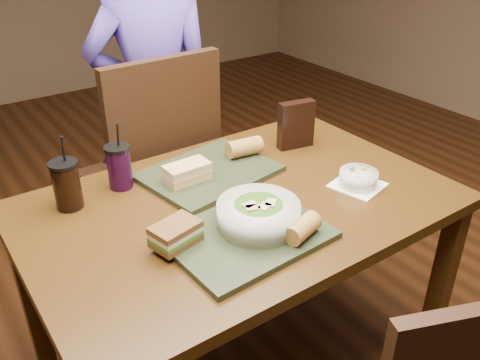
% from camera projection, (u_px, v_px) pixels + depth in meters
% --- Properties ---
extents(dining_table, '(1.30, 0.85, 0.75)m').
position_uv_depth(dining_table, '(240.00, 224.00, 1.61)').
color(dining_table, '#3E260C').
rests_on(dining_table, ground).
extents(chair_far, '(0.48, 0.48, 1.08)m').
position_uv_depth(chair_far, '(157.00, 168.00, 2.08)').
color(chair_far, black).
rests_on(chair_far, ground).
extents(diner, '(0.65, 0.52, 1.54)m').
position_uv_depth(diner, '(155.00, 105.00, 2.23)').
color(diner, '#4A3696').
rests_on(diner, ground).
extents(tray_near, '(0.44, 0.34, 0.02)m').
position_uv_depth(tray_near, '(246.00, 235.00, 1.39)').
color(tray_near, '#232B19').
rests_on(tray_near, dining_table).
extents(tray_far, '(0.47, 0.38, 0.02)m').
position_uv_depth(tray_far, '(209.00, 172.00, 1.71)').
color(tray_far, '#232B19').
rests_on(tray_far, dining_table).
extents(salad_bowl, '(0.23, 0.23, 0.08)m').
position_uv_depth(salad_bowl, '(258.00, 213.00, 1.40)').
color(salad_bowl, silver).
rests_on(salad_bowl, tray_near).
extents(soup_bowl, '(0.18, 0.18, 0.06)m').
position_uv_depth(soup_bowl, '(358.00, 178.00, 1.63)').
color(soup_bowl, white).
rests_on(soup_bowl, dining_table).
extents(sandwich_near, '(0.14, 0.11, 0.06)m').
position_uv_depth(sandwich_near, '(176.00, 234.00, 1.33)').
color(sandwich_near, '#593819').
rests_on(sandwich_near, tray_near).
extents(sandwich_far, '(0.15, 0.08, 0.06)m').
position_uv_depth(sandwich_far, '(187.00, 172.00, 1.63)').
color(sandwich_far, tan).
rests_on(sandwich_far, tray_far).
extents(baguette_near, '(0.12, 0.08, 0.06)m').
position_uv_depth(baguette_near, '(303.00, 228.00, 1.35)').
color(baguette_near, '#AD7533').
rests_on(baguette_near, tray_near).
extents(baguette_far, '(0.13, 0.08, 0.06)m').
position_uv_depth(baguette_far, '(244.00, 147.00, 1.79)').
color(baguette_far, '#AD7533').
rests_on(baguette_far, tray_far).
extents(cup_cola, '(0.09, 0.09, 0.23)m').
position_uv_depth(cup_cola, '(67.00, 185.00, 1.50)').
color(cup_cola, black).
rests_on(cup_cola, dining_table).
extents(cup_berry, '(0.08, 0.08, 0.22)m').
position_uv_depth(cup_berry, '(119.00, 167.00, 1.61)').
color(cup_berry, black).
rests_on(cup_berry, dining_table).
extents(chip_bag, '(0.14, 0.07, 0.18)m').
position_uv_depth(chip_bag, '(296.00, 125.00, 1.86)').
color(chip_bag, black).
rests_on(chip_bag, dining_table).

